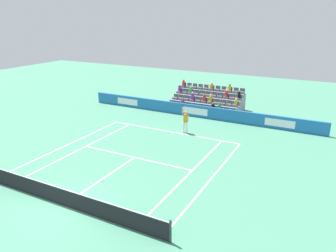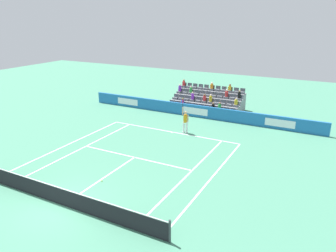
# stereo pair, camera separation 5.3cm
# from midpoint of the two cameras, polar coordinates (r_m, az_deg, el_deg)

# --- Properties ---
(ground_plane) EXTENTS (80.00, 80.00, 0.00)m
(ground_plane) POSITION_cam_midpoint_polar(r_m,az_deg,el_deg) (17.23, -18.00, -13.08)
(ground_plane) COLOR #47896B
(line_baseline) EXTENTS (10.97, 0.10, 0.01)m
(line_baseline) POSITION_cam_midpoint_polar(r_m,az_deg,el_deg) (25.93, 0.73, -1.06)
(line_baseline) COLOR white
(line_baseline) RESTS_ON ground
(line_service) EXTENTS (8.23, 0.10, 0.01)m
(line_service) POSITION_cam_midpoint_polar(r_m,az_deg,el_deg) (21.54, -5.94, -5.48)
(line_service) COLOR white
(line_service) RESTS_ON ground
(line_centre_service) EXTENTS (0.10, 6.40, 0.01)m
(line_centre_service) POSITION_cam_midpoint_polar(r_m,az_deg,el_deg) (19.24, -11.23, -8.90)
(line_centre_service) COLOR white
(line_centre_service) RESTS_ON ground
(line_singles_sideline_left) EXTENTS (0.10, 11.89, 0.01)m
(line_singles_sideline_left) POSITION_cam_midpoint_polar(r_m,az_deg,el_deg) (23.60, -14.95, -3.82)
(line_singles_sideline_left) COLOR white
(line_singles_sideline_left) RESTS_ON ground
(line_singles_sideline_right) EXTENTS (0.10, 11.89, 0.01)m
(line_singles_sideline_right) POSITION_cam_midpoint_polar(r_m,az_deg,el_deg) (19.38, 3.64, -8.33)
(line_singles_sideline_right) COLOR white
(line_singles_sideline_right) RESTS_ON ground
(line_doubles_sideline_left) EXTENTS (0.10, 11.89, 0.01)m
(line_doubles_sideline_left) POSITION_cam_midpoint_polar(r_m,az_deg,el_deg) (24.50, -17.34, -3.19)
(line_doubles_sideline_left) COLOR white
(line_doubles_sideline_left) RESTS_ON ground
(line_doubles_sideline_right) EXTENTS (0.10, 11.89, 0.01)m
(line_doubles_sideline_right) POSITION_cam_midpoint_polar(r_m,az_deg,el_deg) (18.93, 7.47, -9.15)
(line_doubles_sideline_right) COLOR white
(line_doubles_sideline_right) RESTS_ON ground
(line_centre_mark) EXTENTS (0.10, 0.20, 0.01)m
(line_centre_mark) POSITION_cam_midpoint_polar(r_m,az_deg,el_deg) (25.85, 0.62, -1.13)
(line_centre_mark) COLOR white
(line_centre_mark) RESTS_ON ground
(sponsor_barrier) EXTENTS (22.29, 0.22, 1.10)m
(sponsor_barrier) POSITION_cam_midpoint_polar(r_m,az_deg,el_deg) (29.81, 4.82, 2.65)
(sponsor_barrier) COLOR #1E66AD
(sponsor_barrier) RESTS_ON ground
(tennis_net) EXTENTS (11.97, 0.10, 1.07)m
(tennis_net) POSITION_cam_midpoint_polar(r_m,az_deg,el_deg) (16.98, -18.17, -11.66)
(tennis_net) COLOR #33383D
(tennis_net) RESTS_ON ground
(tennis_player) EXTENTS (0.53, 0.40, 2.85)m
(tennis_player) POSITION_cam_midpoint_polar(r_m,az_deg,el_deg) (25.49, 2.97, 0.90)
(tennis_player) COLOR white
(tennis_player) RESTS_ON ground
(stadium_stand) EXTENTS (6.82, 3.80, 2.53)m
(stadium_stand) POSITION_cam_midpoint_polar(r_m,az_deg,el_deg) (32.40, 6.87, 4.16)
(stadium_stand) COLOR gray
(stadium_stand) RESTS_ON ground
(loose_tennis_ball) EXTENTS (0.07, 0.07, 0.07)m
(loose_tennis_ball) POSITION_cam_midpoint_polar(r_m,az_deg,el_deg) (18.85, -11.57, -9.43)
(loose_tennis_ball) COLOR #D1E533
(loose_tennis_ball) RESTS_ON ground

